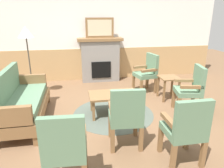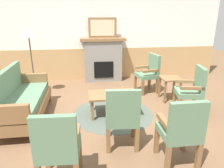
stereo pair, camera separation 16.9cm
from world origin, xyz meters
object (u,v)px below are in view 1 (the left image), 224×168
object	(u,v)px
couch	(22,102)
armchair_near_fireplace	(192,87)
framed_picture	(100,28)
side_table	(169,82)
armchair_corner_left	(186,128)
floor_lamp_by_couch	(26,37)
armchair_front_center	(126,115)
book_on_table	(123,93)
armchair_front_left	(65,147)
armchair_by_window_left	(147,71)
coffee_table	(113,96)
fireplace	(100,59)

from	to	relation	value
couch	armchair_near_fireplace	world-z (taller)	same
framed_picture	side_table	size ratio (longest dim) A/B	1.45
armchair_corner_left	floor_lamp_by_couch	size ratio (longest dim) A/B	0.58
couch	armchair_near_fireplace	distance (m)	3.32
couch	side_table	world-z (taller)	couch
armchair_corner_left	floor_lamp_by_couch	distance (m)	3.94
armchair_front_center	book_on_table	bearing A→B (deg)	79.47
couch	book_on_table	bearing A→B (deg)	-1.18
armchair_front_center	side_table	distance (m)	2.21
framed_picture	armchair_front_left	world-z (taller)	framed_picture
book_on_table	armchair_by_window_left	world-z (taller)	armchair_by_window_left
couch	armchair_corner_left	xyz separation A→B (m)	(2.41, -1.61, 0.14)
framed_picture	coffee_table	distance (m)	2.56
book_on_table	armchair_front_center	distance (m)	1.09
fireplace	coffee_table	distance (m)	2.29
side_table	armchair_near_fireplace	bearing A→B (deg)	-78.57
fireplace	armchair_front_left	world-z (taller)	fireplace
armchair_corner_left	floor_lamp_by_couch	bearing A→B (deg)	129.91
framed_picture	armchair_corner_left	bearing A→B (deg)	-80.52
floor_lamp_by_couch	coffee_table	bearing A→B (deg)	-36.54
armchair_near_fireplace	couch	bearing A→B (deg)	176.93
floor_lamp_by_couch	armchair_front_left	bearing A→B (deg)	-73.55
floor_lamp_by_couch	armchair_by_window_left	bearing A→B (deg)	-3.34
framed_picture	fireplace	bearing A→B (deg)	-90.00
armchair_near_fireplace	armchair_front_center	distance (m)	1.84
book_on_table	armchair_front_left	world-z (taller)	armchair_front_left
framed_picture	coffee_table	size ratio (longest dim) A/B	0.83
armchair_by_window_left	armchair_front_left	distance (m)	3.52
armchair_corner_left	side_table	xyz separation A→B (m)	(0.75, 2.17, -0.10)
framed_picture	armchair_front_center	xyz separation A→B (m)	(-0.04, -3.39, -1.02)
armchair_near_fireplace	armchair_by_window_left	xyz separation A→B (m)	(-0.47, 1.34, 0.00)
framed_picture	armchair_corner_left	xyz separation A→B (m)	(0.65, -3.89, -1.02)
armchair_by_window_left	armchair_front_center	bearing A→B (deg)	-116.26
book_on_table	armchair_corner_left	world-z (taller)	armchair_corner_left
coffee_table	armchair_corner_left	world-z (taller)	armchair_corner_left
framed_picture	armchair_by_window_left	distance (m)	1.86
fireplace	floor_lamp_by_couch	bearing A→B (deg)	-152.18
fireplace	armchair_front_left	bearing A→B (deg)	-102.59
coffee_table	book_on_table	world-z (taller)	book_on_table
armchair_near_fireplace	armchair_front_center	bearing A→B (deg)	-149.58
armchair_front_left	floor_lamp_by_couch	distance (m)	3.33
framed_picture	coffee_table	xyz separation A→B (m)	(-0.02, -2.28, -1.17)
fireplace	framed_picture	distance (m)	0.91
framed_picture	armchair_by_window_left	world-z (taller)	framed_picture
coffee_table	armchair_corner_left	size ratio (longest dim) A/B	0.98
armchair_front_left	side_table	size ratio (longest dim) A/B	1.78
framed_picture	armchair_front_center	size ratio (longest dim) A/B	0.82
armchair_front_left	book_on_table	bearing A→B (deg)	58.15
coffee_table	book_on_table	bearing A→B (deg)	-13.21
fireplace	armchair_near_fireplace	distance (m)	2.91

